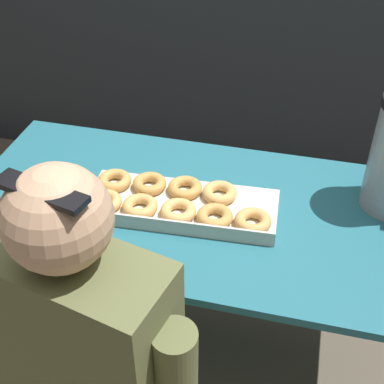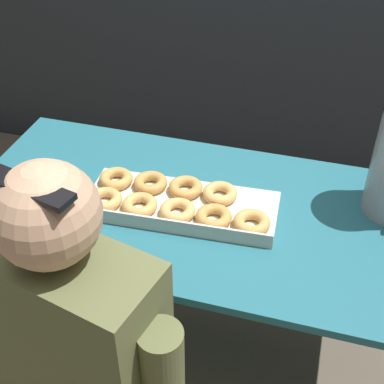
# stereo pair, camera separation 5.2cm
# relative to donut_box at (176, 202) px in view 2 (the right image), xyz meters

# --- Properties ---
(ground_plane) EXTENTS (12.00, 12.00, 0.00)m
(ground_plane) POSITION_rel_donut_box_xyz_m (0.06, 0.02, -0.75)
(ground_plane) COLOR brown
(folding_table) EXTENTS (1.56, 0.76, 0.72)m
(folding_table) POSITION_rel_donut_box_xyz_m (0.06, 0.02, -0.07)
(folding_table) COLOR #236675
(folding_table) RESTS_ON ground
(donut_box) EXTENTS (0.64, 0.30, 0.05)m
(donut_box) POSITION_rel_donut_box_xyz_m (0.00, 0.00, 0.00)
(donut_box) COLOR beige
(donut_box) RESTS_ON folding_table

